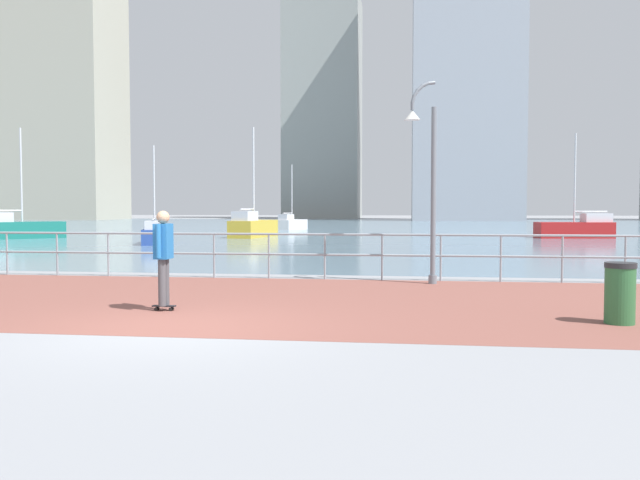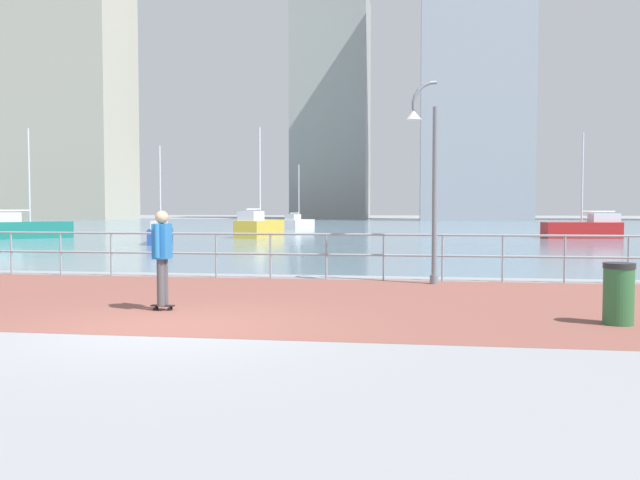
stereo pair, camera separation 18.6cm
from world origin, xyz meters
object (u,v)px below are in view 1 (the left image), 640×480
(sailboat_gray, at_px, (577,228))
(lamppost, at_px, (427,172))
(sailboat_teal, at_px, (291,223))
(sailboat_blue, at_px, (253,227))
(sailboat_yellow, at_px, (19,228))
(trash_bin, at_px, (620,293))
(skateboarder, at_px, (163,251))
(sailboat_red, at_px, (155,235))

(sailboat_gray, bearing_deg, lamppost, -110.97)
(sailboat_teal, height_order, sailboat_blue, sailboat_blue)
(sailboat_teal, distance_m, sailboat_yellow, 21.79)
(trash_bin, height_order, sailboat_gray, sailboat_gray)
(sailboat_teal, xyz_separation_m, sailboat_blue, (0.14, -14.01, 0.13))
(skateboarder, bearing_deg, trash_bin, -2.42)
(sailboat_teal, relative_size, sailboat_blue, 0.80)
(skateboarder, height_order, sailboat_yellow, sailboat_yellow)
(sailboat_teal, bearing_deg, skateboarder, -82.84)
(lamppost, height_order, sailboat_yellow, sailboat_yellow)
(sailboat_gray, distance_m, sailboat_blue, 19.12)
(lamppost, height_order, sailboat_blue, sailboat_blue)
(sailboat_red, xyz_separation_m, sailboat_blue, (2.99, 8.02, 0.17))
(sailboat_gray, relative_size, sailboat_yellow, 0.96)
(sailboat_gray, bearing_deg, sailboat_yellow, -171.14)
(trash_bin, distance_m, sailboat_red, 25.36)
(lamppost, relative_size, trash_bin, 5.00)
(skateboarder, relative_size, sailboat_gray, 0.28)
(lamppost, distance_m, skateboarder, 6.60)
(skateboarder, relative_size, sailboat_yellow, 0.27)
(trash_bin, relative_size, sailboat_yellow, 0.15)
(sailboat_gray, distance_m, sailboat_yellow, 32.27)
(sailboat_teal, bearing_deg, lamppost, -75.30)
(trash_bin, bearing_deg, sailboat_teal, 106.57)
(lamppost, relative_size, sailboat_blue, 0.70)
(sailboat_red, bearing_deg, sailboat_yellow, 156.35)
(sailboat_yellow, bearing_deg, sailboat_teal, 54.44)
(lamppost, height_order, skateboarder, lamppost)
(sailboat_red, xyz_separation_m, sailboat_yellow, (-9.82, 4.30, 0.15))
(sailboat_blue, bearing_deg, sailboat_yellow, -163.81)
(lamppost, distance_m, trash_bin, 5.96)
(lamppost, bearing_deg, sailboat_red, 129.57)
(sailboat_red, relative_size, sailboat_gray, 0.79)
(sailboat_red, bearing_deg, skateboarder, -67.78)
(sailboat_teal, relative_size, sailboat_gray, 0.87)
(trash_bin, height_order, sailboat_blue, sailboat_blue)
(trash_bin, xyz_separation_m, sailboat_gray, (6.66, 29.42, 0.11))
(skateboarder, height_order, sailboat_red, sailboat_red)
(sailboat_gray, bearing_deg, sailboat_blue, -176.25)
(lamppost, xyz_separation_m, sailboat_blue, (-9.66, 23.32, -1.94))
(sailboat_blue, bearing_deg, sailboat_teal, 90.56)
(sailboat_red, bearing_deg, sailboat_gray, 22.80)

